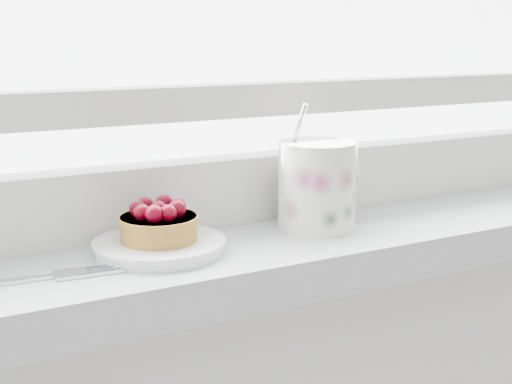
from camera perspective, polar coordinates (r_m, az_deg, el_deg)
saucer at (r=0.67m, az=-7.74°, el=-4.32°), size 0.12×0.12×0.01m
raspberry_tart at (r=0.67m, az=-7.79°, el=-2.44°), size 0.07×0.07×0.04m
floral_mug at (r=0.74m, az=5.05°, el=0.72°), size 0.12×0.10×0.13m
fork at (r=0.62m, az=-19.15°, el=-6.77°), size 0.19×0.04×0.00m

